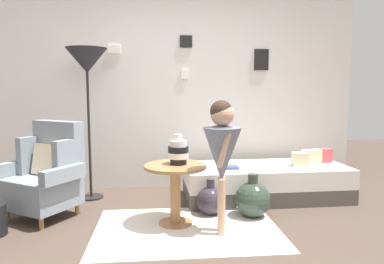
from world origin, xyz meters
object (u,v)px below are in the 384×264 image
floor_lamp (87,65)px  person_child (222,149)px  demijohn_near (210,200)px  vase_striped (178,152)px  book_on_daybed (228,167)px  armchair (47,174)px  side_table (175,182)px  daybed (265,182)px  demijohn_far (253,199)px

floor_lamp → person_child: (1.37, -1.21, -0.79)m
floor_lamp → demijohn_near: size_ratio=4.66×
vase_striped → floor_lamp: (-1.00, 0.91, 0.87)m
book_on_daybed → armchair: bearing=-172.9°
demijohn_near → side_table: bearing=-148.0°
book_on_daybed → floor_lamp: bearing=168.2°
side_table → book_on_daybed: (0.64, 0.61, -0.01)m
daybed → demijohn_near: 0.89m
book_on_daybed → demijohn_near: bearing=-124.8°
daybed → person_child: size_ratio=1.60×
daybed → demijohn_far: bearing=-117.7°
armchair → side_table: bearing=-15.9°
side_table → person_child: (0.40, -0.26, 0.36)m
person_child → demijohn_far: person_child is taller
daybed → person_child: 1.35m
daybed → armchair: bearing=-171.4°
vase_striped → demijohn_far: vase_striped is taller
armchair → floor_lamp: size_ratio=0.55×
floor_lamp → demijohn_near: (1.34, -0.71, -1.42)m
vase_striped → person_child: (0.37, -0.29, 0.07)m
floor_lamp → vase_striped: bearing=-42.3°
daybed → book_on_daybed: book_on_daybed is taller
side_table → demijohn_near: 0.52m
side_table → person_child: 0.60m
armchair → book_on_daybed: armchair is taller
side_table → armchair: bearing=164.1°
daybed → vase_striped: (-1.08, -0.70, 0.50)m
side_table → demijohn_far: bearing=9.0°
vase_striped → floor_lamp: floor_lamp is taller
book_on_daybed → side_table: bearing=-136.2°
side_table → book_on_daybed: 0.88m
armchair → vase_striped: armchair is taller
daybed → demijohn_far: demijohn_far is taller
daybed → floor_lamp: 2.50m
side_table → demijohn_far: 0.83m
side_table → vase_striped: (0.03, 0.03, 0.28)m
vase_striped → demijohn_far: 0.92m
vase_striped → book_on_daybed: 0.88m
daybed → floor_lamp: size_ratio=1.08×
armchair → floor_lamp: bearing=60.7°
person_child → book_on_daybed: bearing=74.9°
daybed → side_table: 1.35m
armchair → demijohn_near: (1.67, -0.13, -0.29)m
side_table → vase_striped: size_ratio=2.07×
person_child → demijohn_near: bearing=93.0°
daybed → book_on_daybed: size_ratio=8.73×
side_table → floor_lamp: size_ratio=0.34×
book_on_daybed → person_child: bearing=-105.1°
armchair → demijohn_far: armchair is taller
armchair → side_table: armchair is taller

